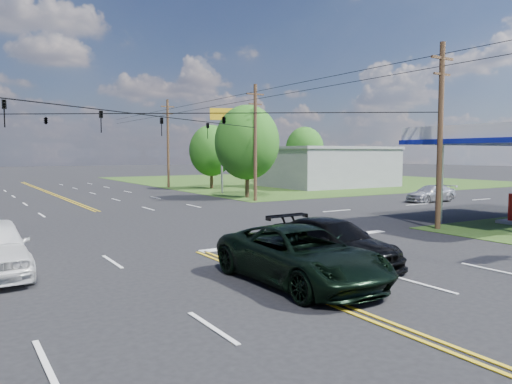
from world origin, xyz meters
TOP-DOWN VIEW (x-y plane):
  - ground at (0.00, 12.00)m, footprint 280.00×280.00m
  - grass_ne at (35.00, 44.00)m, footprint 46.00×48.00m
  - stop_bar at (5.00, 4.00)m, footprint 10.00×0.50m
  - retail_ne at (30.00, 32.00)m, footprint 14.00×10.00m
  - pole_se at (13.00, 3.00)m, footprint 1.60×0.28m
  - pole_ne at (13.00, 21.00)m, footprint 1.60×0.28m
  - pole_right_far at (13.00, 40.00)m, footprint 1.60×0.28m
  - span_wire_signals at (0.00, 12.00)m, footprint 26.00×18.00m
  - power_lines at (0.00, 10.00)m, footprint 26.04×100.00m
  - tree_right_a at (14.00, 24.00)m, footprint 5.70×5.70m
  - tree_right_b at (16.50, 36.00)m, footprint 4.94×4.94m
  - tree_far_r at (34.00, 42.00)m, footprint 5.32×5.32m
  - pickup_dkgreen at (0.50, -1.96)m, footprint 2.90×6.19m
  - suv_black at (3.00, -0.50)m, footprint 2.61×5.62m
  - sedan_far at (24.78, 13.00)m, footprint 4.63×1.93m
  - polesign_ne at (14.51, 29.73)m, footprint 2.19×1.18m

SIDE VIEW (x-z plane):
  - ground at x=0.00m, z-range 0.00..0.00m
  - grass_ne at x=35.00m, z-range -0.01..0.01m
  - stop_bar at x=5.00m, z-range -0.01..0.01m
  - sedan_far at x=24.78m, z-range 0.00..1.34m
  - suv_black at x=3.00m, z-range 0.00..1.59m
  - pickup_dkgreen at x=0.50m, z-range 0.00..1.71m
  - retail_ne at x=30.00m, z-range 0.00..4.40m
  - tree_right_b at x=16.50m, z-range 0.68..7.76m
  - tree_far_r at x=34.00m, z-range 0.73..8.36m
  - tree_right_a at x=14.00m, z-range 0.78..8.96m
  - pole_se at x=13.00m, z-range 0.17..9.67m
  - pole_ne at x=13.00m, z-range 0.17..9.67m
  - pole_right_far at x=13.00m, z-range 0.17..10.17m
  - span_wire_signals at x=0.00m, z-range 5.43..6.56m
  - polesign_ne at x=14.51m, z-range 2.37..10.71m
  - power_lines at x=0.00m, z-range 8.28..8.92m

